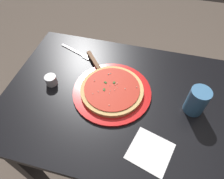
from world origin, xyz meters
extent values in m
plane|color=brown|center=(0.00, 0.00, 0.00)|extent=(5.00, 5.00, 0.00)
cube|color=black|center=(-0.41, -0.28, 0.36)|extent=(0.06, 0.06, 0.73)
cube|color=black|center=(0.41, -0.28, 0.36)|extent=(0.06, 0.06, 0.73)
cube|color=black|center=(0.41, 0.28, 0.36)|extent=(0.06, 0.06, 0.73)
cube|color=black|center=(0.00, 0.00, 0.74)|extent=(0.96, 0.69, 0.03)
cylinder|color=red|center=(0.03, -0.02, 0.76)|extent=(0.33, 0.33, 0.01)
cylinder|color=#DBB26B|center=(0.03, -0.02, 0.77)|extent=(0.26, 0.26, 0.02)
cylinder|color=red|center=(0.03, -0.02, 0.78)|extent=(0.23, 0.23, 0.00)
sphere|color=#EFEACC|center=(0.09, 0.03, 0.79)|extent=(0.00, 0.00, 0.00)
sphere|color=#EFEACC|center=(0.08, 0.02, 0.79)|extent=(0.00, 0.00, 0.00)
sphere|color=#EFEACC|center=(0.06, -0.09, 0.79)|extent=(0.01, 0.01, 0.01)
sphere|color=#EFEACC|center=(0.05, -0.09, 0.79)|extent=(0.00, 0.00, 0.00)
sphere|color=#EFEACC|center=(0.01, -0.05, 0.79)|extent=(0.01, 0.01, 0.01)
sphere|color=#EFEACC|center=(0.02, -0.04, 0.79)|extent=(0.00, 0.00, 0.00)
sphere|color=#EFEACC|center=(0.01, -0.02, 0.79)|extent=(0.00, 0.00, 0.00)
sphere|color=#EFEACC|center=(0.03, 0.02, 0.79)|extent=(0.00, 0.00, 0.00)
sphere|color=#EFEACC|center=(0.11, -0.04, 0.79)|extent=(0.00, 0.00, 0.00)
sphere|color=#EFEACC|center=(-0.03, -0.03, 0.79)|extent=(0.00, 0.00, 0.00)
sphere|color=#EFEACC|center=(0.02, 0.07, 0.79)|extent=(0.00, 0.00, 0.00)
sphere|color=#EFEACC|center=(0.01, -0.01, 0.79)|extent=(0.00, 0.00, 0.00)
sphere|color=#EFEACC|center=(0.03, 0.00, 0.79)|extent=(0.00, 0.00, 0.00)
sphere|color=#EFEACC|center=(-0.07, -0.05, 0.79)|extent=(0.00, 0.00, 0.00)
sphere|color=#EFEACC|center=(0.04, -0.03, 0.79)|extent=(0.00, 0.00, 0.00)
cube|color=#23561E|center=(0.03, -0.05, 0.79)|extent=(0.01, 0.01, 0.00)
cube|color=#23561E|center=(0.06, 0.00, 0.79)|extent=(0.01, 0.01, 0.00)
cube|color=#23561E|center=(0.06, -0.04, 0.79)|extent=(0.01, 0.01, 0.00)
cube|color=silver|center=(0.09, -0.09, 0.77)|extent=(0.11, 0.11, 0.00)
cube|color=brown|center=(0.16, -0.17, 0.77)|extent=(0.10, 0.11, 0.01)
cylinder|color=teal|center=(-0.30, -0.02, 0.81)|extent=(0.08, 0.08, 0.12)
cylinder|color=silver|center=(0.30, 0.00, 0.78)|extent=(0.05, 0.05, 0.04)
cube|color=white|center=(-0.17, 0.20, 0.76)|extent=(0.17, 0.17, 0.00)
cube|color=silver|center=(0.29, -0.23, 0.76)|extent=(0.14, 0.07, 0.00)
cube|color=silver|center=(0.20, -0.20, 0.76)|extent=(0.04, 0.04, 0.00)
camera|label=1|loc=(-0.10, 0.49, 1.43)|focal=32.11mm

